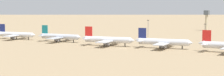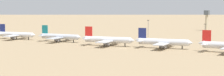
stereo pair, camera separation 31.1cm
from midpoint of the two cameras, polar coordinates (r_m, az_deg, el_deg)
name	(u,v)px [view 2 (the right image)]	position (r m, az deg, el deg)	size (l,w,h in m)	color
ground	(125,49)	(297.60, 1.76, -1.45)	(4000.00, 4000.00, 0.00)	#9E8460
parked_jet_navy_0	(16,34)	(377.78, -12.74, 0.47)	(39.40, 33.61, 13.05)	silver
parked_jet_teal_1	(60,37)	(349.18, -7.02, 0.20)	(40.23, 34.12, 13.29)	silver
parked_jet_red_2	(107,40)	(315.71, -0.61, -0.23)	(42.55, 36.39, 14.13)	silver
parked_jet_navy_3	(163,42)	(301.13, 6.84, -0.52)	(42.54, 36.31, 14.10)	silver
control_tower	(207,18)	(484.20, 12.60, 2.58)	(5.20, 5.20, 22.70)	#C6B793
light_pole_west	(148,27)	(391.66, 4.89, 1.44)	(1.80, 0.50, 15.75)	#59595E
light_pole_mid	(205,31)	(359.60, 12.38, 0.91)	(1.80, 0.50, 14.47)	#59595E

